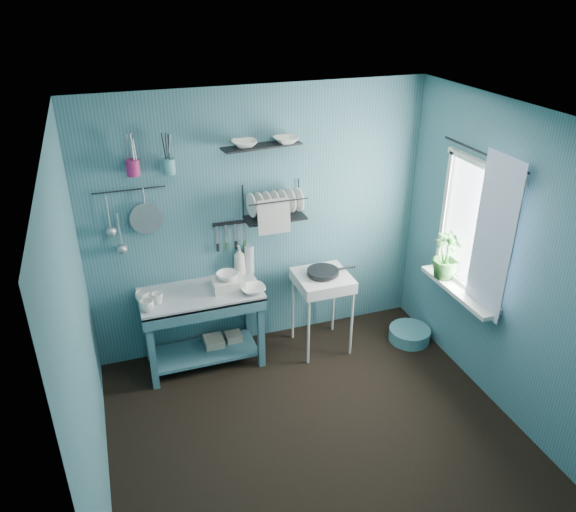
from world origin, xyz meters
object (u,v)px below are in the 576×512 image
object	(u,v)px
storage_tin_large	(214,347)
wash_tub	(228,284)
work_counter	(203,328)
utensil_cup_teal	(169,166)
soap_bottle	(239,261)
storage_tin_small	(234,342)
water_bottle	(249,259)
colander	(146,218)
utensil_cup_magenta	(133,168)
mug_left	(147,306)
mug_right	(143,297)
floor_basin	(409,334)
mug_mid	(158,298)
hotplate_stand	(322,311)
dish_rack	(275,202)
potted_plant	(446,256)
frying_pan	(323,272)

from	to	relation	value
storage_tin_large	wash_tub	bearing A→B (deg)	-25.02
work_counter	utensil_cup_teal	bearing A→B (deg)	128.47
soap_bottle	storage_tin_large	bearing A→B (deg)	-154.89
storage_tin_small	water_bottle	bearing A→B (deg)	32.47
storage_tin_small	storage_tin_large	bearing A→B (deg)	-171.47
colander	utensil_cup_magenta	bearing A→B (deg)	-152.93
mug_left	soap_bottle	xyz separation A→B (m)	(0.90, 0.36, 0.10)
mug_right	mug_left	bearing A→B (deg)	-82.87
soap_bottle	floor_basin	bearing A→B (deg)	-17.87
mug_mid	storage_tin_large	xyz separation A→B (m)	(0.48, 0.11, -0.71)
floor_basin	utensil_cup_teal	bearing A→B (deg)	167.00
storage_tin_large	hotplate_stand	bearing A→B (deg)	-8.82
soap_bottle	dish_rack	world-z (taller)	dish_rack
floor_basin	work_counter	bearing A→B (deg)	171.11
soap_bottle	utensil_cup_magenta	size ratio (longest dim) A/B	2.30
utensil_cup_magenta	storage_tin_large	xyz separation A→B (m)	(0.53, -0.13, -1.80)
wash_tub	soap_bottle	xyz separation A→B (m)	(0.17, 0.22, 0.10)
soap_bottle	storage_tin_large	size ratio (longest dim) A/B	1.36
colander	soap_bottle	bearing A→B (deg)	-1.02
storage_tin_large	storage_tin_small	xyz separation A→B (m)	(0.20, 0.03, -0.01)
work_counter	wash_tub	distance (m)	0.50
soap_bottle	water_bottle	world-z (taller)	soap_bottle
hotplate_stand	utensil_cup_teal	distance (m)	1.99
work_counter	wash_tub	xyz separation A→B (m)	(0.25, -0.02, 0.43)
potted_plant	work_counter	bearing A→B (deg)	165.37
work_counter	mug_left	distance (m)	0.67
mug_left	hotplate_stand	world-z (taller)	mug_left
mug_left	storage_tin_large	bearing A→B (deg)	19.90
mug_right	water_bottle	world-z (taller)	water_bottle
storage_tin_large	utensil_cup_magenta	bearing A→B (deg)	165.85
soap_bottle	water_bottle	size ratio (longest dim) A/B	1.07
dish_rack	potted_plant	world-z (taller)	dish_rack
wash_tub	colander	world-z (taller)	colander
dish_rack	utensil_cup_teal	bearing A→B (deg)	171.88
dish_rack	storage_tin_small	distance (m)	1.46
storage_tin_large	potted_plant	bearing A→B (deg)	-16.61
work_counter	wash_tub	size ratio (longest dim) A/B	3.87
floor_basin	wash_tub	bearing A→B (deg)	170.51
utensil_cup_magenta	storage_tin_large	distance (m)	1.89
wash_tub	work_counter	bearing A→B (deg)	175.43
soap_bottle	potted_plant	distance (m)	1.89
storage_tin_large	frying_pan	bearing A→B (deg)	-8.82
mug_left	frying_pan	size ratio (longest dim) A/B	0.41
work_counter	potted_plant	bearing A→B (deg)	-14.48
storage_tin_small	utensil_cup_magenta	bearing A→B (deg)	171.90
hotplate_stand	utensil_cup_magenta	world-z (taller)	utensil_cup_magenta
frying_pan	wash_tub	bearing A→B (deg)	174.15
utensil_cup_teal	mug_mid	bearing A→B (deg)	-133.85
soap_bottle	potted_plant	bearing A→B (deg)	-23.77
mug_right	storage_tin_large	distance (m)	0.93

